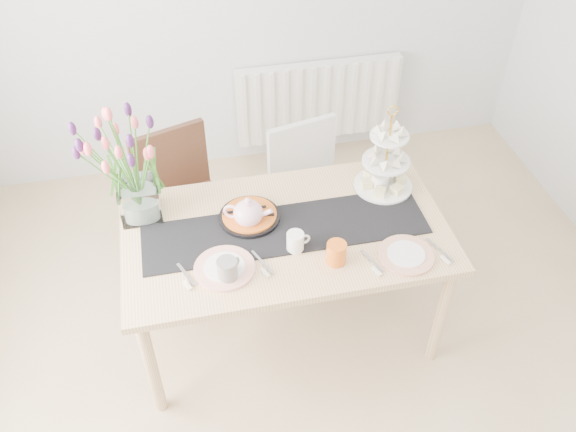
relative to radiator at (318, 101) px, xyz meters
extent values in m
plane|color=tan|center=(-0.50, -2.19, -0.45)|extent=(4.50, 4.50, 0.00)
cube|color=white|center=(0.00, 0.00, 0.00)|extent=(1.20, 0.08, 0.60)
cube|color=tan|center=(-0.58, -1.58, 0.28)|extent=(1.60, 0.90, 0.04)
cylinder|color=tan|center=(-1.31, -1.96, -0.09)|extent=(0.06, 0.06, 0.71)
cylinder|color=tan|center=(0.15, -1.96, -0.09)|extent=(0.06, 0.06, 0.71)
cylinder|color=tan|center=(-1.31, -1.20, -0.09)|extent=(0.06, 0.06, 0.71)
cylinder|color=tan|center=(0.15, -1.20, -0.09)|extent=(0.06, 0.06, 0.71)
cube|color=#331D12|center=(-1.03, -1.02, 0.01)|extent=(0.57, 0.57, 0.04)
cube|color=#331D12|center=(-1.10, -0.83, 0.24)|extent=(0.44, 0.18, 0.43)
cylinder|color=#331D12|center=(-1.15, -1.25, -0.23)|extent=(0.04, 0.04, 0.44)
cylinder|color=#331D12|center=(-0.81, -1.14, -0.23)|extent=(0.04, 0.04, 0.44)
cylinder|color=#331D12|center=(-1.26, -0.91, -0.23)|extent=(0.04, 0.04, 0.44)
cylinder|color=#331D12|center=(-0.92, -0.79, -0.23)|extent=(0.04, 0.04, 0.44)
cube|color=silver|center=(-0.28, -1.06, -0.01)|extent=(0.52, 0.52, 0.04)
cube|color=silver|center=(-0.33, -0.87, 0.22)|extent=(0.43, 0.14, 0.41)
cylinder|color=silver|center=(-0.42, -1.27, -0.24)|extent=(0.04, 0.04, 0.42)
cylinder|color=silver|center=(-0.07, -1.19, -0.24)|extent=(0.04, 0.04, 0.42)
cylinder|color=silver|center=(-0.50, -0.92, -0.24)|extent=(0.04, 0.04, 0.42)
cylinder|color=silver|center=(-0.15, -0.84, -0.24)|extent=(0.04, 0.04, 0.42)
cube|color=black|center=(-0.58, -1.58, 0.30)|extent=(1.40, 0.35, 0.01)
cube|color=silver|center=(-1.26, -1.32, 0.40)|extent=(0.20, 0.20, 0.20)
cylinder|color=gold|center=(-0.01, -1.37, 0.53)|extent=(0.01, 0.01, 0.45)
cylinder|color=white|center=(-0.01, -1.37, 0.32)|extent=(0.31, 0.31, 0.01)
cylinder|color=white|center=(-0.01, -1.37, 0.48)|extent=(0.25, 0.25, 0.01)
cylinder|color=white|center=(-0.01, -1.37, 0.63)|extent=(0.20, 0.20, 0.01)
cylinder|color=white|center=(-0.03, -1.37, 0.35)|extent=(0.11, 0.11, 0.09)
cylinder|color=black|center=(-0.74, -1.47, 0.31)|extent=(0.31, 0.31, 0.03)
cylinder|color=#C8671C|center=(-0.74, -1.47, 0.33)|extent=(0.27, 0.27, 0.01)
cylinder|color=slate|center=(-0.90, -1.84, 0.36)|extent=(0.13, 0.13, 0.11)
cylinder|color=white|center=(-0.56, -1.72, 0.35)|extent=(0.09, 0.09, 0.10)
cylinder|color=orange|center=(-0.39, -1.84, 0.36)|extent=(0.13, 0.13, 0.11)
cylinder|color=white|center=(-0.91, -1.78, 0.31)|extent=(0.37, 0.37, 0.01)
cylinder|color=silver|center=(-0.06, -1.88, 0.31)|extent=(0.34, 0.34, 0.01)
camera|label=1|loc=(-1.02, -3.70, 2.38)|focal=38.00mm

